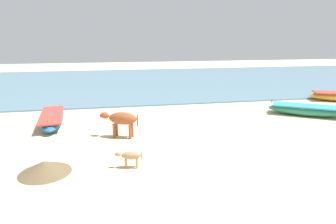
# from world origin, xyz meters

# --- Properties ---
(ground) EXTENTS (80.00, 80.00, 0.00)m
(ground) POSITION_xyz_m (0.00, 0.00, 0.00)
(ground) COLOR beige
(sea_water) EXTENTS (60.00, 20.00, 0.08)m
(sea_water) POSITION_xyz_m (0.00, 17.69, 0.04)
(sea_water) COLOR slate
(sea_water) RESTS_ON ground
(fishing_boat_0) EXTENTS (1.48, 4.03, 0.69)m
(fishing_boat_0) POSITION_xyz_m (-6.80, 4.95, 0.27)
(fishing_boat_0) COLOR #1E669E
(fishing_boat_0) RESTS_ON ground
(fishing_boat_3) EXTENTS (3.85, 3.00, 0.75)m
(fishing_boat_3) POSITION_xyz_m (6.11, 4.09, 0.30)
(fishing_boat_3) COLOR #338C66
(fishing_boat_3) RESTS_ON ground
(cow_adult_rust) EXTENTS (1.59, 0.93, 1.07)m
(cow_adult_rust) POSITION_xyz_m (-3.60, 2.46, 0.77)
(cow_adult_rust) COLOR #9E4C28
(cow_adult_rust) RESTS_ON ground
(calf_near_tan) EXTENTS (0.84, 0.34, 0.55)m
(calf_near_tan) POSITION_xyz_m (-3.44, -0.49, 0.39)
(calf_near_tan) COLOR tan
(calf_near_tan) RESTS_ON ground
(debris_pile_0) EXTENTS (2.18, 2.18, 0.38)m
(debris_pile_0) POSITION_xyz_m (-6.03, -0.37, 0.19)
(debris_pile_0) COLOR brown
(debris_pile_0) RESTS_ON ground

